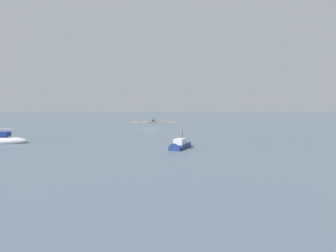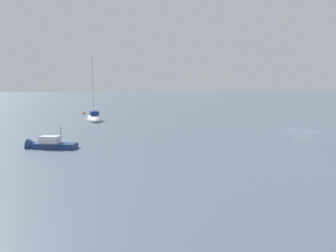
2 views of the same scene
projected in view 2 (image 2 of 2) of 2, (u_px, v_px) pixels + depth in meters
The scene contains 4 objects.
ground_plane at pixel (303, 131), 48.10m from camera, with size 500.00×500.00×0.00m, color slate.
sailboat_white_mid at pixel (94, 118), 61.34m from camera, with size 8.48×2.91×11.51m.
motorboat_navy_mid at pixel (47, 145), 34.90m from camera, with size 3.13×5.19×2.79m.
mooring_buoy_near at pixel (84, 113), 74.75m from camera, with size 0.70×0.70×0.70m.
Camera 2 is at (-42.24, 28.86, 6.40)m, focal length 37.40 mm.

